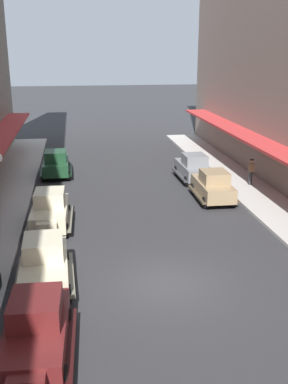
% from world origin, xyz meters
% --- Properties ---
extents(ground_plane, '(200.00, 200.00, 0.00)m').
position_xyz_m(ground_plane, '(0.00, 0.00, 0.00)').
color(ground_plane, '#2D2D30').
extents(parked_car_1, '(2.20, 4.28, 1.84)m').
position_xyz_m(parked_car_1, '(4.61, 9.41, 0.94)').
color(parked_car_1, '#997F5B').
rests_on(parked_car_1, ground).
extents(parked_car_2, '(2.16, 4.27, 1.84)m').
position_xyz_m(parked_car_2, '(-4.65, 16.36, 0.94)').
color(parked_car_2, '#193D23').
rests_on(parked_car_2, ground).
extents(parked_car_3, '(2.24, 4.30, 1.84)m').
position_xyz_m(parked_car_3, '(-4.64, 6.57, 0.94)').
color(parked_car_3, beige).
rests_on(parked_car_3, ground).
extents(parked_car_4, '(2.28, 4.31, 1.84)m').
position_xyz_m(parked_car_4, '(-4.58, -3.68, 0.94)').
color(parked_car_4, '#591919').
rests_on(parked_car_4, ground).
extents(parked_car_5, '(2.25, 4.30, 1.84)m').
position_xyz_m(parked_car_5, '(-4.59, 0.57, 0.94)').
color(parked_car_5, beige).
rests_on(parked_car_5, ground).
extents(parked_car_6, '(2.21, 4.29, 1.84)m').
position_xyz_m(parked_car_6, '(4.57, 13.80, 0.94)').
color(parked_car_6, slate).
rests_on(parked_car_6, ground).
extents(pedestrian_1, '(0.36, 0.28, 1.67)m').
position_xyz_m(pedestrian_1, '(7.84, 11.78, 1.01)').
color(pedestrian_1, '#2D2D33').
rests_on(pedestrian_1, sidewalk_right).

